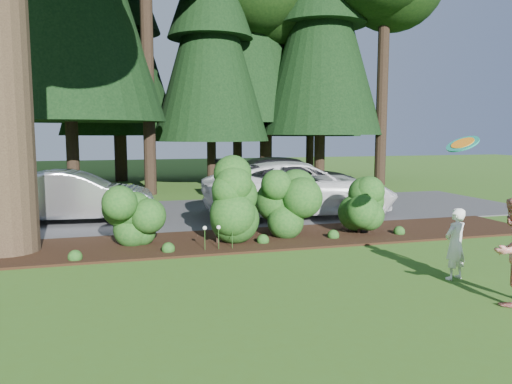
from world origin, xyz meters
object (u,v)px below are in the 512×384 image
car_silver_wagon (73,196)px  frisbee (463,144)px  car_white_suv (300,188)px  child (455,244)px  car_dark_suv (289,178)px

car_silver_wagon → frisbee: size_ratio=7.79×
car_silver_wagon → frisbee: bearing=-130.8°
car_silver_wagon → car_white_suv: car_white_suv is taller
car_silver_wagon → child: size_ratio=3.52×
car_dark_suv → child: size_ratio=4.34×
car_white_suv → car_dark_suv: bearing=-10.0°
child → frisbee: bearing=-150.1°
car_white_suv → frisbee: (0.52, -6.63, 1.49)m
car_silver_wagon → car_white_suv: bearing=-90.4°
car_silver_wagon → car_dark_suv: size_ratio=0.81×
car_dark_suv → frisbee: size_ratio=9.60×
car_white_suv → frisbee: size_ratio=10.42×
car_white_suv → child: car_white_suv is taller
car_silver_wagon → car_dark_suv: bearing=-63.1°
car_white_suv → frisbee: frisbee is taller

